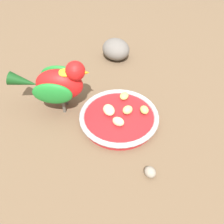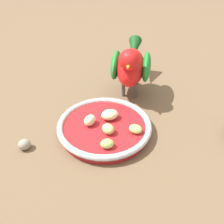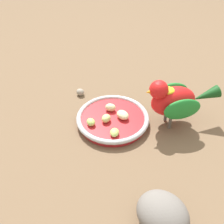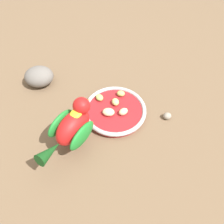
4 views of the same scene
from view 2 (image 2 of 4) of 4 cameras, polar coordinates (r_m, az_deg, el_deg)
name	(u,v)px [view 2 (image 2 of 4)]	position (r m, az deg, el deg)	size (l,w,h in m)	color
ground_plane	(104,133)	(0.68, -1.40, -3.82)	(4.00, 4.00, 0.00)	brown
feeding_bowl	(105,126)	(0.68, -1.35, -2.64)	(0.21, 0.21, 0.03)	#AD1E23
apple_piece_0	(110,115)	(0.68, -0.42, -0.51)	(0.04, 0.03, 0.02)	beige
apple_piece_1	(135,129)	(0.65, 4.37, -3.15)	(0.03, 0.02, 0.02)	#B2CC66
apple_piece_2	(90,120)	(0.67, -4.12, -1.54)	(0.03, 0.02, 0.02)	beige
apple_piece_3	(108,129)	(0.65, -0.72, -3.15)	(0.03, 0.02, 0.02)	#C6D17A
apple_piece_4	(107,144)	(0.61, -0.92, -5.87)	(0.03, 0.02, 0.02)	#B2CC66
parrot	(131,65)	(0.76, 3.50, 8.71)	(0.19, 0.15, 0.15)	#59544C
pebble_0	(24,144)	(0.66, -15.89, -5.80)	(0.03, 0.02, 0.02)	gray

